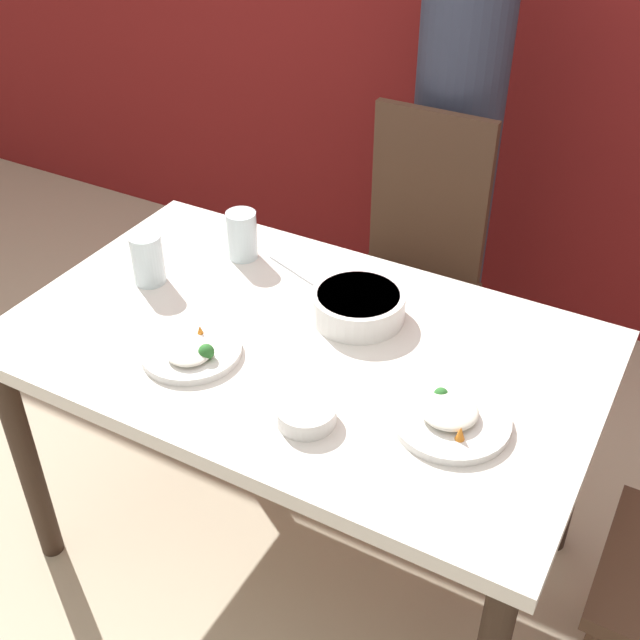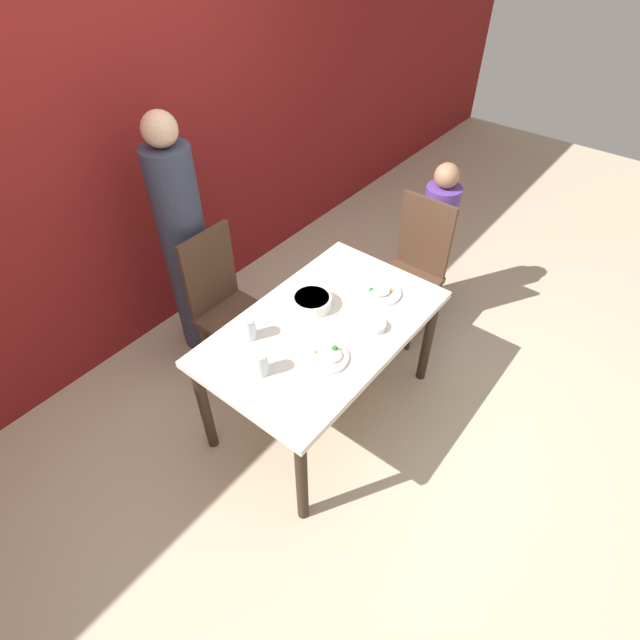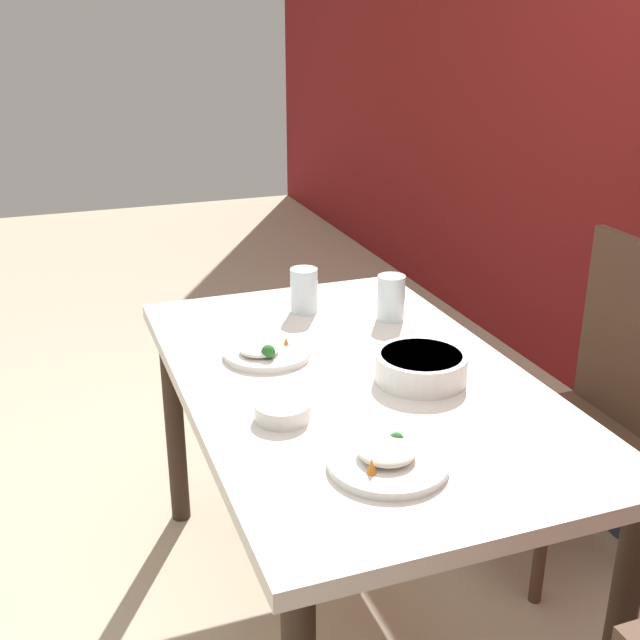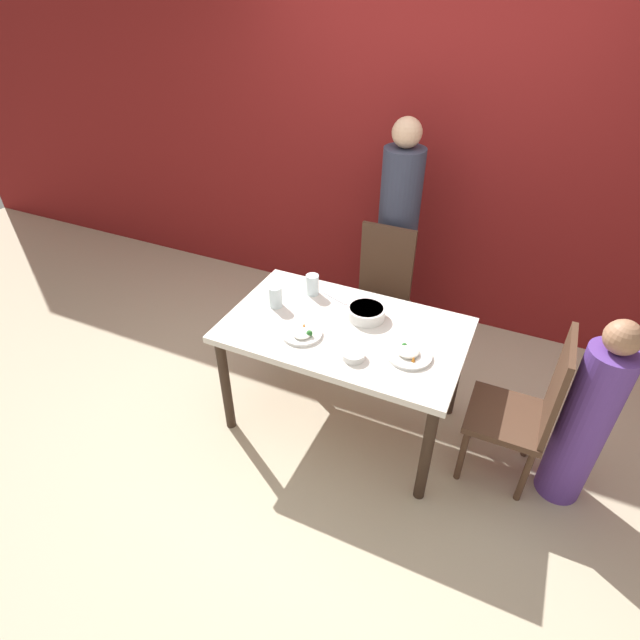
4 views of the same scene
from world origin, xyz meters
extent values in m
plane|color=beige|center=(0.00, 0.00, 0.00)|extent=(10.00, 10.00, 0.00)
cube|color=silver|center=(0.00, 0.00, 0.71)|extent=(1.35, 0.82, 0.04)
cylinder|color=#332319|center=(-0.61, -0.35, 0.35)|extent=(0.06, 0.06, 0.69)
cylinder|color=#332319|center=(-0.61, 0.35, 0.35)|extent=(0.06, 0.06, 0.69)
cylinder|color=#332319|center=(0.61, 0.35, 0.35)|extent=(0.06, 0.06, 0.69)
cube|color=#4C3323|center=(-0.04, 0.68, 0.41)|extent=(0.40, 0.40, 0.04)
cube|color=#4C3323|center=(-0.04, 0.86, 0.70)|extent=(0.38, 0.03, 0.54)
cylinder|color=#4C3323|center=(-0.20, 0.51, 0.20)|extent=(0.04, 0.04, 0.39)
cylinder|color=#4C3323|center=(0.13, 0.51, 0.20)|extent=(0.04, 0.04, 0.39)
cylinder|color=#4C3323|center=(-0.20, 0.84, 0.20)|extent=(0.04, 0.04, 0.39)
cylinder|color=#4C3323|center=(0.13, 0.84, 0.20)|extent=(0.04, 0.04, 0.39)
cylinder|color=white|center=(0.07, 0.14, 0.76)|extent=(0.22, 0.22, 0.07)
cylinder|color=#BC5123|center=(0.07, 0.14, 0.80)|extent=(0.19, 0.19, 0.01)
cylinder|color=white|center=(0.40, -0.09, 0.74)|extent=(0.24, 0.24, 0.02)
ellipsoid|color=white|center=(0.40, -0.09, 0.76)|extent=(0.12, 0.12, 0.03)
cone|color=orange|center=(0.44, -0.14, 0.76)|extent=(0.02, 0.02, 0.03)
sphere|color=#2D702D|center=(0.36, -0.06, 0.76)|extent=(0.03, 0.03, 0.03)
cone|color=orange|center=(0.38, -0.12, 0.76)|extent=(0.02, 0.02, 0.03)
cylinder|color=white|center=(-0.19, -0.16, 0.74)|extent=(0.23, 0.23, 0.02)
ellipsoid|color=white|center=(-0.17, -0.19, 0.76)|extent=(0.10, 0.10, 0.02)
sphere|color=#2D702D|center=(-0.13, -0.18, 0.77)|extent=(0.04, 0.04, 0.04)
cone|color=orange|center=(-0.20, -0.11, 0.76)|extent=(0.01, 0.01, 0.02)
cylinder|color=white|center=(0.14, -0.23, 0.75)|extent=(0.12, 0.12, 0.04)
cylinder|color=white|center=(0.14, -0.23, 0.77)|extent=(0.11, 0.11, 0.01)
cylinder|color=silver|center=(-0.32, 0.24, 0.80)|extent=(0.08, 0.08, 0.13)
cylinder|color=silver|center=(-0.46, 0.03, 0.80)|extent=(0.08, 0.08, 0.13)
cube|color=silver|center=(-0.16, 0.25, 0.73)|extent=(0.18, 0.08, 0.01)
camera|label=1|loc=(0.74, -1.25, 1.84)|focal=45.00mm
camera|label=2|loc=(-1.52, -1.19, 2.57)|focal=28.00mm
camera|label=3|loc=(1.62, -0.68, 1.57)|focal=45.00mm
camera|label=4|loc=(0.82, -2.10, 2.40)|focal=28.00mm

